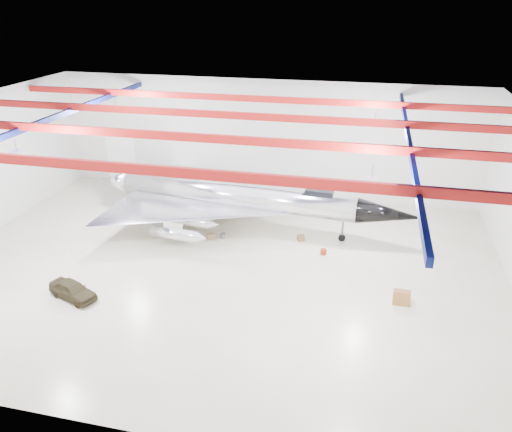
# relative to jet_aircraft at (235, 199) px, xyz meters

# --- Properties ---
(floor) EXTENTS (40.00, 40.00, 0.00)m
(floor) POSITION_rel_jet_aircraft_xyz_m (0.69, -7.02, -2.50)
(floor) COLOR beige
(floor) RESTS_ON ground
(wall_back) EXTENTS (40.00, 0.00, 40.00)m
(wall_back) POSITION_rel_jet_aircraft_xyz_m (0.69, 7.98, 3.00)
(wall_back) COLOR silver
(wall_back) RESTS_ON floor
(ceiling) EXTENTS (40.00, 40.00, 0.00)m
(ceiling) POSITION_rel_jet_aircraft_xyz_m (0.69, -7.02, 8.50)
(ceiling) COLOR #0A0F38
(ceiling) RESTS_ON wall_back
(ceiling_structure) EXTENTS (39.50, 29.50, 1.08)m
(ceiling_structure) POSITION_rel_jet_aircraft_xyz_m (0.69, -7.02, 7.82)
(ceiling_structure) COLOR maroon
(ceiling_structure) RESTS_ON ceiling
(jet_aircraft) EXTENTS (28.01, 17.29, 7.63)m
(jet_aircraft) POSITION_rel_jet_aircraft_xyz_m (0.00, 0.00, 0.00)
(jet_aircraft) COLOR silver
(jet_aircraft) RESTS_ON floor
(jeep) EXTENTS (3.79, 2.53, 1.20)m
(jeep) POSITION_rel_jet_aircraft_xyz_m (-7.34, -12.90, -1.90)
(jeep) COLOR #332C19
(jeep) RESTS_ON floor
(desk) EXTENTS (1.07, 0.56, 0.97)m
(desk) POSITION_rel_jet_aircraft_xyz_m (13.31, -8.81, -2.02)
(desk) COLOR brown
(desk) RESTS_ON floor
(crate_ply) EXTENTS (0.58, 0.52, 0.33)m
(crate_ply) POSITION_rel_jet_aircraft_xyz_m (-3.61, -2.39, -2.34)
(crate_ply) COLOR olive
(crate_ply) RESTS_ON floor
(toolbox_red) EXTENTS (0.51, 0.46, 0.30)m
(toolbox_red) POSITION_rel_jet_aircraft_xyz_m (0.55, 2.36, -2.35)
(toolbox_red) COLOR maroon
(toolbox_red) RESTS_ON floor
(engine_drum) EXTENTS (0.48, 0.48, 0.40)m
(engine_drum) POSITION_rel_jet_aircraft_xyz_m (-0.36, -2.42, -2.30)
(engine_drum) COLOR #59595B
(engine_drum) RESTS_ON floor
(parts_bin) EXTENTS (0.70, 0.63, 0.41)m
(parts_bin) POSITION_rel_jet_aircraft_xyz_m (5.80, -1.37, -2.30)
(parts_bin) COLOR olive
(parts_bin) RESTS_ON floor
(tool_chest) EXTENTS (0.49, 0.49, 0.41)m
(tool_chest) POSITION_rel_jet_aircraft_xyz_m (7.81, -3.31, -2.30)
(tool_chest) COLOR maroon
(tool_chest) RESTS_ON floor
(oil_barrel) EXTENTS (0.77, 0.71, 0.43)m
(oil_barrel) POSITION_rel_jet_aircraft_xyz_m (-1.28, -2.78, -2.29)
(oil_barrel) COLOR olive
(oil_barrel) RESTS_ON floor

